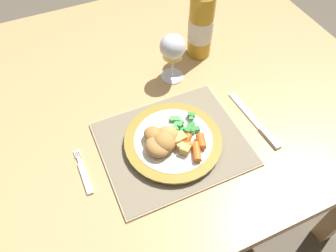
# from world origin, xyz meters

# --- Properties ---
(ground_plane) EXTENTS (6.00, 6.00, 0.00)m
(ground_plane) POSITION_xyz_m (0.00, 0.00, 0.00)
(ground_plane) COLOR brown
(dining_table) EXTENTS (1.36, 0.99, 0.74)m
(dining_table) POSITION_xyz_m (0.00, 0.00, 0.66)
(dining_table) COLOR tan
(dining_table) RESTS_ON ground
(placemat) EXTENTS (0.35, 0.29, 0.01)m
(placemat) POSITION_xyz_m (0.01, -0.20, 0.74)
(placemat) COLOR tan
(placemat) RESTS_ON dining_table
(dinner_plate) EXTENTS (0.24, 0.24, 0.02)m
(dinner_plate) POSITION_xyz_m (0.01, -0.21, 0.76)
(dinner_plate) COLOR silver
(dinner_plate) RESTS_ON placemat
(breaded_croquettes) EXTENTS (0.10, 0.10, 0.04)m
(breaded_croquettes) POSITION_xyz_m (-0.02, -0.21, 0.79)
(breaded_croquettes) COLOR tan
(breaded_croquettes) RESTS_ON dinner_plate
(green_beans_pile) EXTENTS (0.08, 0.07, 0.02)m
(green_beans_pile) POSITION_xyz_m (0.05, -0.18, 0.77)
(green_beans_pile) COLOR #338438
(green_beans_pile) RESTS_ON dinner_plate
(glazed_carrots) EXTENTS (0.07, 0.08, 0.02)m
(glazed_carrots) POSITION_xyz_m (0.05, -0.25, 0.78)
(glazed_carrots) COLOR orange
(glazed_carrots) RESTS_ON dinner_plate
(fork) EXTENTS (0.02, 0.13, 0.01)m
(fork) POSITION_xyz_m (-0.21, -0.20, 0.74)
(fork) COLOR silver
(fork) RESTS_ON dining_table
(table_knife) EXTENTS (0.03, 0.21, 0.01)m
(table_knife) POSITION_xyz_m (0.24, -0.24, 0.74)
(table_knife) COLOR silver
(table_knife) RESTS_ON dining_table
(wine_glass) EXTENTS (0.07, 0.07, 0.15)m
(wine_glass) POSITION_xyz_m (0.11, 0.02, 0.84)
(wine_glass) COLOR silver
(wine_glass) RESTS_ON dining_table
(bottle) EXTENTS (0.07, 0.07, 0.29)m
(bottle) POSITION_xyz_m (0.23, 0.08, 0.85)
(bottle) COLOR gold
(bottle) RESTS_ON dining_table
(roast_potatoes) EXTENTS (0.04, 0.07, 0.03)m
(roast_potatoes) POSITION_xyz_m (0.02, -0.23, 0.78)
(roast_potatoes) COLOR #E5BC66
(roast_potatoes) RESTS_ON dinner_plate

